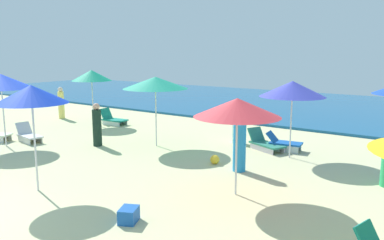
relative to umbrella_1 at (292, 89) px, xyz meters
The scene contains 17 objects.
ocean 13.44m from the umbrella_1, 109.46° to the left, with size 60.00×15.67×0.12m, color #155588.
umbrella_1 is the anchor object (origin of this frame).
lounge_chair_1_0 2.27m from the umbrella_1, 125.18° to the left, with size 1.32×0.76×0.66m.
lounge_chair_1_1 2.43m from the umbrella_1, 156.86° to the left, with size 1.60×1.16×0.74m.
umbrella_2 10.55m from the umbrella_1, 153.58° to the right, with size 2.29×2.29×2.74m.
lounge_chair_2_1 10.33m from the umbrella_1, 158.12° to the right, with size 1.41×0.76×0.72m.
umbrella_3 4.12m from the umbrella_1, 87.25° to the right, with size 2.15×2.15×2.45m.
umbrella_5 7.98m from the umbrella_1, 121.22° to the right, with size 1.81×1.81×2.74m.
umbrella_7 10.24m from the umbrella_1, behind, with size 1.92×1.92×2.67m.
lounge_chair_7_0 9.63m from the umbrella_1, behind, with size 1.35×0.74×0.78m.
umbrella_8 4.97m from the umbrella_1, 164.36° to the right, with size 2.44×2.44×2.63m.
beachgoer_1 2.89m from the umbrella_1, 106.26° to the right, with size 0.50×0.50×1.64m.
beachgoer_2 13.05m from the umbrella_1, behind, with size 0.39×0.39×1.69m.
beachgoer_4 7.29m from the umbrella_1, 158.25° to the right, with size 0.44×0.44×1.64m.
beachgoer_5 3.10m from the umbrella_1, 161.43° to the left, with size 0.51×0.51×1.66m.
beach_ball_0 3.48m from the umbrella_1, 127.85° to the right, with size 0.30×0.30×0.30m, color yellow.
cooler_box_1 7.23m from the umbrella_1, 97.12° to the right, with size 0.46×0.35×0.31m, color #1953AC.
Camera 1 is at (9.14, -2.71, 3.57)m, focal length 36.49 mm.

